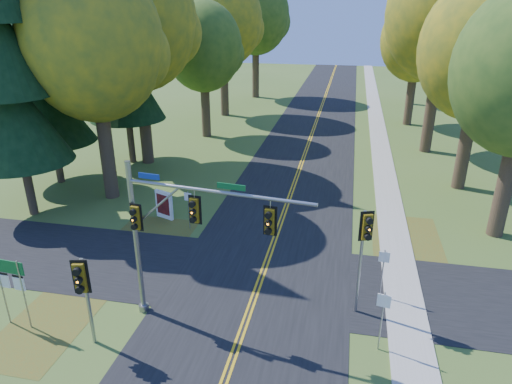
% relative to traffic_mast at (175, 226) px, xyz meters
% --- Properties ---
extents(ground, '(160.00, 160.00, 0.00)m').
position_rel_traffic_mast_xyz_m(ground, '(2.48, 1.52, -4.11)').
color(ground, '#425E21').
rests_on(ground, ground).
extents(road_main, '(8.00, 160.00, 0.02)m').
position_rel_traffic_mast_xyz_m(road_main, '(2.48, 1.52, -4.10)').
color(road_main, black).
rests_on(road_main, ground).
extents(road_cross, '(60.00, 6.00, 0.02)m').
position_rel_traffic_mast_xyz_m(road_cross, '(2.48, 3.52, -4.10)').
color(road_cross, black).
rests_on(road_cross, ground).
extents(centerline_left, '(0.10, 160.00, 0.01)m').
position_rel_traffic_mast_xyz_m(centerline_left, '(2.38, 1.52, -4.08)').
color(centerline_left, gold).
rests_on(centerline_left, road_main).
extents(centerline_right, '(0.10, 160.00, 0.01)m').
position_rel_traffic_mast_xyz_m(centerline_right, '(2.58, 1.52, -4.08)').
color(centerline_right, gold).
rests_on(centerline_right, road_main).
extents(sidewalk_east, '(1.60, 160.00, 0.06)m').
position_rel_traffic_mast_xyz_m(sidewalk_east, '(8.68, 1.52, -4.08)').
color(sidewalk_east, '#9E998E').
rests_on(sidewalk_east, ground).
extents(leaf_patch_w_near, '(4.00, 6.00, 0.00)m').
position_rel_traffic_mast_xyz_m(leaf_patch_w_near, '(-4.02, 5.52, -4.10)').
color(leaf_patch_w_near, brown).
rests_on(leaf_patch_w_near, ground).
extents(leaf_patch_e, '(3.50, 8.00, 0.00)m').
position_rel_traffic_mast_xyz_m(leaf_patch_e, '(9.28, 7.52, -4.10)').
color(leaf_patch_e, brown).
rests_on(leaf_patch_e, ground).
extents(leaf_patch_w_far, '(3.00, 5.00, 0.00)m').
position_rel_traffic_mast_xyz_m(leaf_patch_w_far, '(-5.02, -1.48, -4.10)').
color(leaf_patch_w_far, brown).
rests_on(leaf_patch_w_far, ground).
extents(tree_w_a, '(8.00, 8.00, 14.15)m').
position_rel_traffic_mast_xyz_m(tree_w_a, '(-8.64, 10.90, 5.38)').
color(tree_w_a, '#38281C').
rests_on(tree_w_a, ground).
extents(tree_w_b, '(8.60, 8.60, 15.38)m').
position_rel_traffic_mast_xyz_m(tree_w_b, '(-9.24, 17.81, 6.26)').
color(tree_w_b, '#38281C').
rests_on(tree_w_b, ground).
extents(tree_e_b, '(7.60, 7.60, 13.33)m').
position_rel_traffic_mast_xyz_m(tree_e_b, '(13.45, 17.10, 4.79)').
color(tree_e_b, '#38281C').
rests_on(tree_e_b, ground).
extents(tree_w_c, '(6.80, 6.80, 11.91)m').
position_rel_traffic_mast_xyz_m(tree_w_c, '(-7.06, 25.99, 3.84)').
color(tree_w_c, '#38281C').
rests_on(tree_w_c, ground).
extents(tree_e_c, '(8.80, 8.80, 15.79)m').
position_rel_traffic_mast_xyz_m(tree_e_c, '(12.36, 25.21, 6.56)').
color(tree_e_c, '#38281C').
rests_on(tree_e_c, ground).
extents(tree_w_d, '(8.20, 8.20, 14.56)m').
position_rel_traffic_mast_xyz_m(tree_w_d, '(-7.64, 34.70, 5.67)').
color(tree_w_d, '#38281C').
rests_on(tree_w_d, ground).
extents(tree_e_d, '(7.00, 7.00, 12.32)m').
position_rel_traffic_mast_xyz_m(tree_e_d, '(11.75, 34.39, 4.13)').
color(tree_e_d, '#38281C').
rests_on(tree_e_d, ground).
extents(tree_w_e, '(8.40, 8.40, 14.97)m').
position_rel_traffic_mast_xyz_m(tree_w_e, '(-6.44, 45.61, 5.97)').
color(tree_w_e, '#38281C').
rests_on(tree_w_e, ground).
extents(tree_e_e, '(7.80, 7.80, 13.74)m').
position_rel_traffic_mast_xyz_m(tree_e_e, '(12.95, 45.10, 5.09)').
color(tree_e_e, '#38281C').
rests_on(tree_e_e, ground).
extents(pine_a, '(5.60, 5.60, 19.48)m').
position_rel_traffic_mast_xyz_m(pine_a, '(-12.02, 7.52, 5.08)').
color(pine_a, '#38281C').
rests_on(pine_a, ground).
extents(pine_b, '(5.60, 5.60, 17.31)m').
position_rel_traffic_mast_xyz_m(pine_b, '(-13.52, 12.52, 4.06)').
color(pine_b, '#38281C').
rests_on(pine_b, ground).
extents(pine_c, '(5.60, 5.60, 20.56)m').
position_rel_traffic_mast_xyz_m(pine_c, '(-10.52, 17.52, 5.59)').
color(pine_c, '#38281C').
rests_on(pine_c, ground).
extents(traffic_mast, '(7.00, 1.12, 6.39)m').
position_rel_traffic_mast_xyz_m(traffic_mast, '(0.00, 0.00, 0.00)').
color(traffic_mast, gray).
rests_on(traffic_mast, ground).
extents(east_signal_pole, '(0.51, 0.61, 4.57)m').
position_rel_traffic_mast_xyz_m(east_signal_pole, '(6.75, 1.73, -0.64)').
color(east_signal_pole, gray).
rests_on(east_signal_pole, ground).
extents(ped_signal_pole, '(0.57, 0.67, 3.63)m').
position_rel_traffic_mast_xyz_m(ped_signal_pole, '(-2.65, -2.10, -1.41)').
color(ped_signal_pole, gray).
rests_on(ped_signal_pole, ground).
extents(route_sign_cluster, '(1.37, 0.17, 2.94)m').
position_rel_traffic_mast_xyz_m(route_sign_cluster, '(-6.02, -1.55, -2.03)').
color(route_sign_cluster, gray).
rests_on(route_sign_cluster, ground).
extents(info_kiosk, '(1.17, 0.61, 1.66)m').
position_rel_traffic_mast_xyz_m(info_kiosk, '(-4.18, 8.51, -3.28)').
color(info_kiosk, white).
rests_on(info_kiosk, ground).
extents(reg_sign_e_north, '(0.44, 0.08, 2.29)m').
position_rel_traffic_mast_xyz_m(reg_sign_e_north, '(7.68, 3.08, -2.54)').
color(reg_sign_e_north, gray).
rests_on(reg_sign_e_north, ground).
extents(reg_sign_e_south, '(0.46, 0.13, 2.43)m').
position_rel_traffic_mast_xyz_m(reg_sign_e_south, '(7.49, -0.15, -2.44)').
color(reg_sign_e_south, gray).
rests_on(reg_sign_e_south, ground).
extents(reg_sign_w, '(0.42, 0.10, 2.22)m').
position_rel_traffic_mast_xyz_m(reg_sign_w, '(-2.32, 7.51, -2.59)').
color(reg_sign_w, gray).
rests_on(reg_sign_w, ground).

